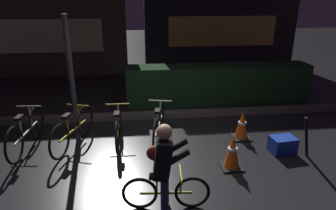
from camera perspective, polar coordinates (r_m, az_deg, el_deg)
ground_plane at (r=5.12m, az=-1.53°, el=-11.95°), size 40.00×40.00×0.00m
sidewalk_curb at (r=7.04m, az=-3.03°, el=-1.91°), size 12.00×0.24×0.12m
hedge_row at (r=8.03m, az=9.49°, el=4.01°), size 4.80×0.70×1.00m
storefront_left at (r=11.22m, az=-22.34°, el=15.39°), size 5.32×0.54×4.06m
storefront_right at (r=11.97m, az=10.27°, el=18.30°), size 5.84×0.54×4.70m
street_post at (r=5.84m, az=-17.86°, el=4.26°), size 0.10×0.10×2.42m
parked_bike_left_mid at (r=6.14m, az=-25.41°, el=-4.63°), size 0.46×1.65×0.76m
parked_bike_center_left at (r=5.93m, az=-17.62°, el=-4.48°), size 0.58×1.54×0.74m
parked_bike_center_right at (r=5.90m, az=-9.49°, el=-4.04°), size 0.46×1.52×0.70m
parked_bike_right_mid at (r=5.86m, az=-1.75°, el=-3.72°), size 0.46×1.61×0.75m
traffic_cone_near at (r=5.10m, az=12.18°, el=-8.76°), size 0.36×0.36×0.60m
traffic_cone_far at (r=6.15m, az=13.93°, el=-3.81°), size 0.36×0.36×0.58m
blue_crate at (r=5.90m, az=21.00°, el=-7.09°), size 0.47×0.37×0.30m
cyclist at (r=3.97m, az=-0.78°, el=-11.74°), size 1.19×0.54×1.25m
closed_umbrella at (r=5.72m, az=24.88°, el=-5.62°), size 0.29×0.20×0.82m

